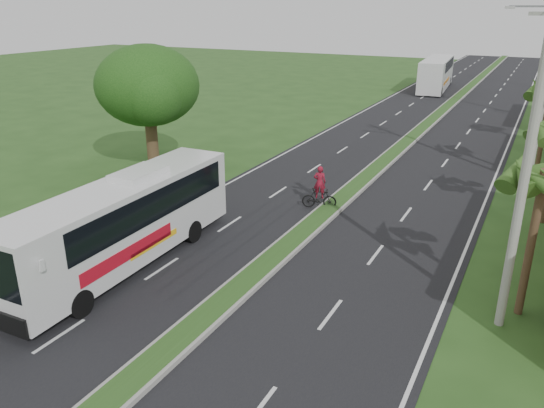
% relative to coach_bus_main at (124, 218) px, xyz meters
% --- Properties ---
extents(ground, '(180.00, 180.00, 0.00)m').
position_rel_coach_bus_main_xyz_m(ground, '(4.87, 0.30, -1.98)').
color(ground, '#27491B').
rests_on(ground, ground).
extents(road_asphalt, '(14.00, 160.00, 0.02)m').
position_rel_coach_bus_main_xyz_m(road_asphalt, '(4.87, 20.30, -1.97)').
color(road_asphalt, black).
rests_on(road_asphalt, ground).
extents(median_strip, '(1.20, 160.00, 0.18)m').
position_rel_coach_bus_main_xyz_m(median_strip, '(4.87, 20.30, -1.88)').
color(median_strip, gray).
rests_on(median_strip, ground).
extents(lane_edge_left, '(0.12, 160.00, 0.01)m').
position_rel_coach_bus_main_xyz_m(lane_edge_left, '(-1.83, 20.30, -1.98)').
color(lane_edge_left, silver).
rests_on(lane_edge_left, ground).
extents(lane_edge_right, '(0.12, 160.00, 0.01)m').
position_rel_coach_bus_main_xyz_m(lane_edge_right, '(11.57, 20.30, -1.98)').
color(lane_edge_right, silver).
rests_on(lane_edge_right, ground).
extents(palm_verge_a, '(2.40, 2.40, 5.45)m').
position_rel_coach_bus_main_xyz_m(palm_verge_a, '(13.87, 3.30, 2.76)').
color(palm_verge_a, '#473321').
rests_on(palm_verge_a, ground).
extents(shade_tree, '(6.30, 6.00, 7.54)m').
position_rel_coach_bus_main_xyz_m(shade_tree, '(-7.24, 10.32, 3.05)').
color(shade_tree, '#473321').
rests_on(shade_tree, ground).
extents(utility_pole_a, '(1.60, 0.28, 11.00)m').
position_rel_coach_bus_main_xyz_m(utility_pole_a, '(13.37, 2.30, 3.69)').
color(utility_pole_a, gray).
rests_on(utility_pole_a, ground).
extents(coach_bus_main, '(2.59, 11.20, 3.60)m').
position_rel_coach_bus_main_xyz_m(coach_bus_main, '(0.00, 0.00, 0.00)').
color(coach_bus_main, silver).
rests_on(coach_bus_main, ground).
extents(coach_bus_far, '(3.66, 12.50, 3.59)m').
position_rel_coach_bus_main_xyz_m(coach_bus_far, '(1.37, 51.74, 0.05)').
color(coach_bus_far, white).
rests_on(coach_bus_far, ground).
extents(motorcyclist, '(1.80, 1.01, 2.21)m').
position_rel_coach_bus_main_xyz_m(motorcyclist, '(4.25, 9.15, -1.19)').
color(motorcyclist, black).
rests_on(motorcyclist, ground).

